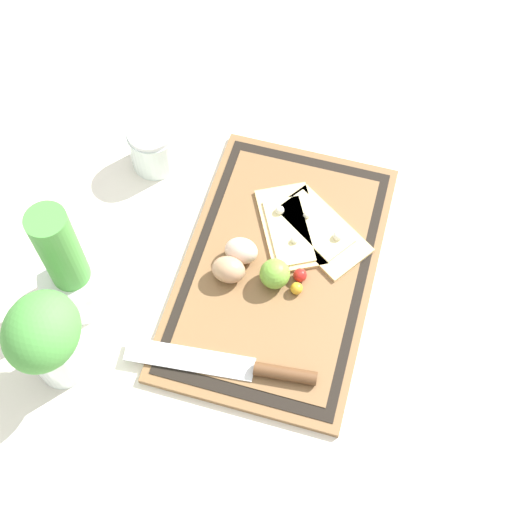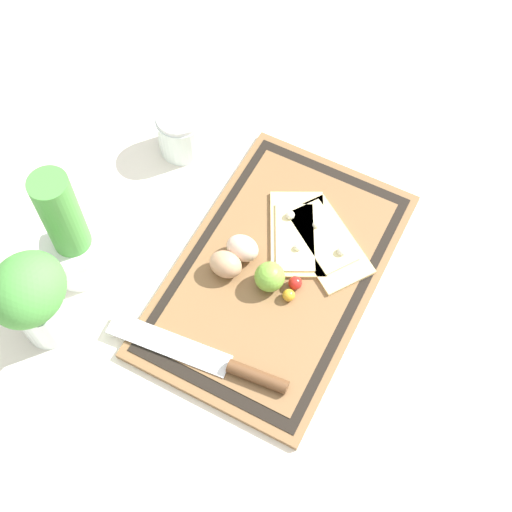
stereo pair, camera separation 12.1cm
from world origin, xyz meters
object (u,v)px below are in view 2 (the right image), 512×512
object	(u,v)px
knife	(227,365)
egg_pink	(243,248)
pizza_slice_near	(325,242)
egg_brown	(226,264)
lime	(268,276)
herb_glass	(32,298)
cherry_tomato_red	(295,283)
sauce_jar	(181,134)
cherry_tomato_yellow	(289,295)
herb_pot	(72,238)
pizza_slice_far	(297,234)

from	to	relation	value
knife	egg_pink	xyz separation A→B (m)	(0.19, 0.07, 0.01)
pizza_slice_near	egg_brown	world-z (taller)	egg_brown
knife	lime	bearing A→B (deg)	3.45
knife	egg_brown	world-z (taller)	egg_brown
lime	herb_glass	world-z (taller)	herb_glass
knife	egg_pink	bearing A→B (deg)	20.88
cherry_tomato_red	herb_glass	size ratio (longest dim) A/B	0.12
cherry_tomato_red	egg_brown	bearing A→B (deg)	103.51
lime	cherry_tomato_red	distance (m)	0.05
knife	egg_brown	xyz separation A→B (m)	(0.15, 0.08, 0.01)
egg_brown	sauce_jar	distance (m)	0.29
egg_brown	herb_glass	xyz separation A→B (m)	(-0.22, 0.21, 0.08)
knife	egg_pink	world-z (taller)	egg_pink
herb_glass	cherry_tomato_yellow	bearing A→B (deg)	-55.69
cherry_tomato_yellow	sauce_jar	world-z (taller)	sauce_jar
knife	herb_pot	world-z (taller)	herb_pot
cherry_tomato_red	sauce_jar	xyz separation A→B (m)	(0.18, 0.32, 0.01)
sauce_jar	cherry_tomato_yellow	bearing A→B (deg)	-121.84
egg_pink	sauce_jar	world-z (taller)	sauce_jar
pizza_slice_far	egg_pink	size ratio (longest dim) A/B	3.44
pizza_slice_far	egg_pink	bearing A→B (deg)	139.18
knife	cherry_tomato_red	size ratio (longest dim) A/B	13.25
lime	cherry_tomato_red	world-z (taller)	lime
herb_pot	knife	bearing A→B (deg)	-100.06
lime	sauce_jar	size ratio (longest dim) A/B	0.55
pizza_slice_far	cherry_tomato_red	distance (m)	0.10
pizza_slice_far	herb_pot	world-z (taller)	herb_pot
egg_brown	cherry_tomato_red	world-z (taller)	egg_brown
cherry_tomato_red	lime	bearing A→B (deg)	110.84
pizza_slice_far	lime	xyz separation A→B (m)	(-0.11, 0.00, 0.02)
pizza_slice_near	pizza_slice_far	xyz separation A→B (m)	(-0.01, 0.05, 0.00)
egg_pink	knife	bearing A→B (deg)	-159.12
pizza_slice_near	egg_pink	bearing A→B (deg)	126.40
knife	cherry_tomato_red	xyz separation A→B (m)	(0.18, -0.03, 0.00)
knife	herb_pot	size ratio (longest dim) A/B	1.27
herb_pot	cherry_tomato_yellow	bearing A→B (deg)	-74.35
cherry_tomato_red	cherry_tomato_yellow	distance (m)	0.03
cherry_tomato_red	herb_pot	distance (m)	0.38
pizza_slice_near	knife	bearing A→B (deg)	171.22
knife	cherry_tomato_yellow	bearing A→B (deg)	-12.18
knife	egg_brown	distance (m)	0.17
egg_pink	herb_pot	world-z (taller)	herb_pot
knife	pizza_slice_far	bearing A→B (deg)	1.54
egg_brown	lime	world-z (taller)	lime
knife	herb_glass	xyz separation A→B (m)	(-0.07, 0.30, 0.09)
cherry_tomato_red	egg_pink	bearing A→B (deg)	82.91
egg_pink	lime	distance (m)	0.07
knife	herb_glass	bearing A→B (deg)	103.28
cherry_tomato_yellow	knife	bearing A→B (deg)	167.82
pizza_slice_near	herb_pot	size ratio (longest dim) A/B	0.82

